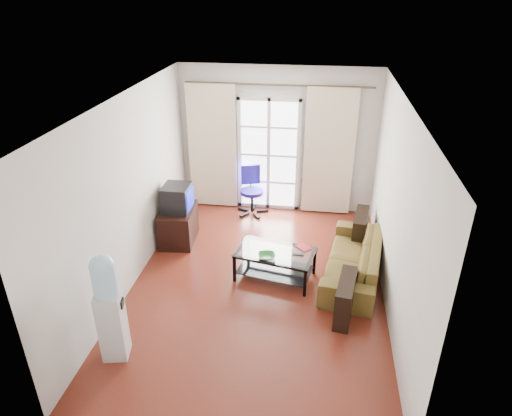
{
  "coord_description": "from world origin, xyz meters",
  "views": [
    {
      "loc": [
        0.77,
        -5.41,
        4.01
      ],
      "look_at": [
        -0.07,
        0.35,
        1.08
      ],
      "focal_mm": 32.0,
      "sensor_mm": 36.0,
      "label": 1
    }
  ],
  "objects": [
    {
      "name": "sofa",
      "position": [
        1.38,
        0.45,
        0.28
      ],
      "size": [
        2.15,
        1.34,
        0.56
      ],
      "primitive_type": "imported",
      "rotation": [
        0.0,
        0.0,
        -1.73
      ],
      "color": "brown",
      "rests_on": "floor"
    },
    {
      "name": "radiator",
      "position": [
        0.8,
        2.5,
        0.33
      ],
      "size": [
        0.64,
        0.12,
        0.64
      ],
      "primitive_type": "cube",
      "color": "gray",
      "rests_on": "floor"
    },
    {
      "name": "wall_left",
      "position": [
        -1.8,
        0.0,
        1.35
      ],
      "size": [
        0.02,
        5.2,
        2.7
      ],
      "primitive_type": "cube",
      "color": "silver",
      "rests_on": "floor"
    },
    {
      "name": "water_cooler",
      "position": [
        -1.46,
        -1.61,
        0.73
      ],
      "size": [
        0.33,
        0.33,
        1.39
      ],
      "rotation": [
        0.0,
        0.0,
        0.2
      ],
      "color": "silver",
      "rests_on": "floor"
    },
    {
      "name": "floor",
      "position": [
        0.0,
        0.0,
        0.0
      ],
      "size": [
        5.2,
        5.2,
        0.0
      ],
      "primitive_type": "plane",
      "color": "maroon",
      "rests_on": "ground"
    },
    {
      "name": "task_chair",
      "position": [
        -0.43,
        2.28,
        0.26
      ],
      "size": [
        0.76,
        0.76,
        0.9
      ],
      "rotation": [
        0.0,
        0.0,
        0.28
      ],
      "color": "black",
      "rests_on": "floor"
    },
    {
      "name": "coffee_table",
      "position": [
        0.23,
        0.22,
        0.29
      ],
      "size": [
        1.23,
        0.85,
        0.45
      ],
      "rotation": [
        0.0,
        0.0,
        -0.2
      ],
      "color": "silver",
      "rests_on": "floor"
    },
    {
      "name": "french_door",
      "position": [
        -0.15,
        2.54,
        1.07
      ],
      "size": [
        1.16,
        0.06,
        2.15
      ],
      "color": "white",
      "rests_on": "wall_back"
    },
    {
      "name": "tv_stand",
      "position": [
        -1.5,
        1.07,
        0.3
      ],
      "size": [
        0.6,
        0.85,
        0.59
      ],
      "primitive_type": "cube",
      "rotation": [
        0.0,
        0.0,
        0.08
      ],
      "color": "black",
      "rests_on": "floor"
    },
    {
      "name": "wall_front",
      "position": [
        0.0,
        -2.6,
        1.35
      ],
      "size": [
        3.6,
        0.02,
        2.7
      ],
      "primitive_type": "cube",
      "color": "silver",
      "rests_on": "floor"
    },
    {
      "name": "curtain_left",
      "position": [
        -1.2,
        2.48,
        1.2
      ],
      "size": [
        0.9,
        0.07,
        2.35
      ],
      "primitive_type": "cube",
      "color": "beige",
      "rests_on": "curtain_rod"
    },
    {
      "name": "crt_tv",
      "position": [
        -1.5,
        1.06,
        0.81
      ],
      "size": [
        0.48,
        0.47,
        0.43
      ],
      "rotation": [
        0.0,
        0.0,
        -0.0
      ],
      "color": "black",
      "rests_on": "tv_stand"
    },
    {
      "name": "curtain_rod",
      "position": [
        0.0,
        2.5,
        2.38
      ],
      "size": [
        3.3,
        0.04,
        0.04
      ],
      "primitive_type": "cylinder",
      "rotation": [
        0.0,
        1.57,
        0.0
      ],
      "color": "#4C3F2D",
      "rests_on": "wall_back"
    },
    {
      "name": "ceiling",
      "position": [
        0.0,
        0.0,
        2.7
      ],
      "size": [
        5.2,
        5.2,
        0.0
      ],
      "primitive_type": "plane",
      "rotation": [
        3.14,
        0.0,
        0.0
      ],
      "color": "white",
      "rests_on": "wall_back"
    },
    {
      "name": "wall_back",
      "position": [
        0.0,
        2.6,
        1.35
      ],
      "size": [
        3.6,
        0.02,
        2.7
      ],
      "primitive_type": "cube",
      "color": "silver",
      "rests_on": "floor"
    },
    {
      "name": "book",
      "position": [
        0.58,
        0.32,
        0.46
      ],
      "size": [
        0.37,
        0.37,
        0.02
      ],
      "primitive_type": "imported",
      "rotation": [
        0.0,
        0.0,
        0.77
      ],
      "color": "#A41417",
      "rests_on": "coffee_table"
    },
    {
      "name": "curtain_right",
      "position": [
        0.95,
        2.48,
        1.2
      ],
      "size": [
        0.9,
        0.07,
        2.35
      ],
      "primitive_type": "cube",
      "color": "beige",
      "rests_on": "curtain_rod"
    },
    {
      "name": "bowl",
      "position": [
        0.13,
        0.03,
        0.48
      ],
      "size": [
        0.32,
        0.32,
        0.06
      ],
      "primitive_type": "imported",
      "rotation": [
        0.0,
        0.0,
        0.16
      ],
      "color": "#338D53",
      "rests_on": "coffee_table"
    },
    {
      "name": "remote",
      "position": [
        0.57,
        0.17,
        0.46
      ],
      "size": [
        0.17,
        0.06,
        0.02
      ],
      "primitive_type": "cube",
      "rotation": [
        0.0,
        0.0,
        -0.04
      ],
      "color": "black",
      "rests_on": "coffee_table"
    },
    {
      "name": "wall_right",
      "position": [
        1.8,
        0.0,
        1.35
      ],
      "size": [
        0.02,
        5.2,
        2.7
      ],
      "primitive_type": "cube",
      "color": "silver",
      "rests_on": "floor"
    }
  ]
}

